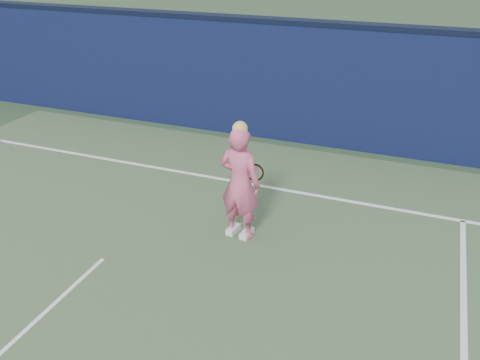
% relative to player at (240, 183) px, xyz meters
% --- Properties ---
extents(ground, '(80.00, 80.00, 0.00)m').
position_rel_player_xyz_m(ground, '(-1.58, -2.34, -0.89)').
color(ground, '#2E4329').
rests_on(ground, ground).
extents(backstop_wall, '(24.00, 0.40, 2.50)m').
position_rel_player_xyz_m(backstop_wall, '(-1.58, 4.16, 0.36)').
color(backstop_wall, '#0C1634').
rests_on(backstop_wall, ground).
extents(wall_cap, '(24.00, 0.42, 0.10)m').
position_rel_player_xyz_m(wall_cap, '(-1.58, 4.16, 1.66)').
color(wall_cap, black).
rests_on(wall_cap, backstop_wall).
extents(player, '(0.70, 0.51, 1.85)m').
position_rel_player_xyz_m(player, '(0.00, 0.00, 0.00)').
color(player, '#DB557E').
rests_on(player, ground).
extents(racket, '(0.54, 0.14, 0.29)m').
position_rel_player_xyz_m(racket, '(0.05, 0.43, -0.01)').
color(racket, black).
rests_on(racket, ground).
extents(court_lines, '(11.00, 12.04, 0.01)m').
position_rel_player_xyz_m(court_lines, '(-1.58, -2.67, -0.88)').
color(court_lines, white).
rests_on(court_lines, court_surface).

